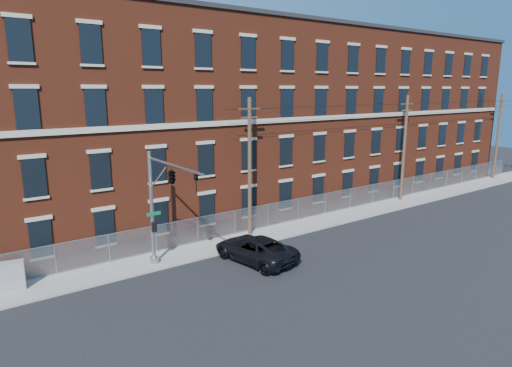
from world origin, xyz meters
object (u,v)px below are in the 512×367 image
object	(u,v)px
traffic_signal_mast	(167,187)
pickup_truck	(255,249)
utility_cabinet	(12,276)
utility_pole_near	(250,165)

from	to	relation	value
traffic_signal_mast	pickup_truck	bearing A→B (deg)	-8.19
pickup_truck	utility_cabinet	world-z (taller)	utility_cabinet
utility_cabinet	utility_pole_near	bearing A→B (deg)	10.26
utility_pole_near	pickup_truck	bearing A→B (deg)	-121.23
pickup_truck	utility_pole_near	bearing A→B (deg)	-130.62
utility_pole_near	utility_cabinet	distance (m)	16.25
traffic_signal_mast	utility_cabinet	bearing A→B (deg)	156.49
pickup_truck	utility_cabinet	xyz separation A→B (m)	(-13.08, 4.10, 0.10)
pickup_truck	utility_cabinet	distance (m)	13.71
traffic_signal_mast	utility_cabinet	xyz separation A→B (m)	(-7.63, 3.32, -4.49)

